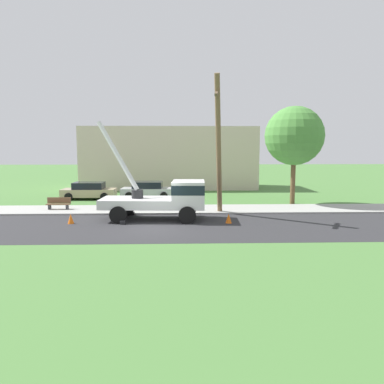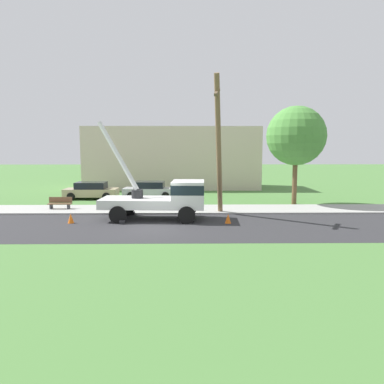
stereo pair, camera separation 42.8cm
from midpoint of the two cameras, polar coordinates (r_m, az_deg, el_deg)
ground_plane at (r=32.46m, az=-4.57°, el=-0.80°), size 120.00×120.00×0.00m
road_asphalt at (r=20.65m, az=-6.12°, el=-5.31°), size 80.00×7.33×0.01m
sidewalk_strip at (r=25.94m, az=-5.25°, el=-2.67°), size 80.00×3.47×0.10m
utility_truck at (r=22.38m, az=-4.41°, el=-0.69°), size 6.75×3.21×5.98m
leaning_utility_pole at (r=23.20m, az=3.56°, el=7.11°), size 0.91×3.41×8.67m
traffic_cone_ahead at (r=21.50m, az=5.09°, el=-4.06°), size 0.36×0.36×0.56m
traffic_cone_behind at (r=22.45m, az=-18.65°, el=-3.93°), size 0.36×0.36×0.56m
parked_sedan_tan at (r=32.35m, az=-15.91°, el=0.19°), size 4.42×2.05×1.42m
parked_sedan_silver at (r=31.93m, az=-7.22°, el=0.32°), size 4.47×2.14×1.42m
park_bench at (r=27.28m, az=-20.24°, el=-1.72°), size 1.60×0.45×0.90m
roadside_tree_near at (r=29.24m, az=15.05°, el=8.30°), size 4.44×4.44×7.42m
lowrise_building_backdrop at (r=39.87m, az=-3.73°, el=5.27°), size 18.00×6.00×6.40m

